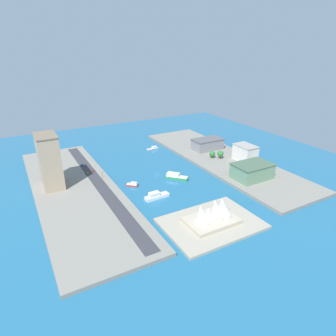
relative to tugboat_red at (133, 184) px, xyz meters
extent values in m
plane|color=#23668E|center=(-32.92, -13.91, -1.38)|extent=(440.00, 440.00, 0.00)
cube|color=gray|center=(-115.59, -13.91, 0.04)|extent=(70.00, 240.00, 2.84)
cube|color=gray|center=(49.76, -13.91, 0.04)|extent=(70.00, 240.00, 2.84)
cube|color=#A89E89|center=(-25.86, 88.26, -0.38)|extent=(70.61, 50.94, 2.00)
cube|color=#38383D|center=(27.91, -13.91, 1.53)|extent=(11.04, 228.00, 0.15)
cube|color=red|center=(0.36, -0.32, -0.61)|extent=(11.41, 11.00, 1.54)
cone|color=red|center=(4.70, -4.26, -0.61)|extent=(1.96, 1.96, 1.38)
cube|color=white|center=(-1.08, 0.97, 1.26)|extent=(6.40, 6.23, 2.21)
cube|color=beige|center=(0.36, -0.32, 0.21)|extent=(10.96, 10.56, 0.10)
cube|color=#999EA3|center=(-62.47, -83.58, -0.60)|extent=(15.74, 5.08, 1.56)
cone|color=#999EA3|center=(-54.27, -83.24, -0.60)|extent=(1.46, 1.46, 1.40)
cube|color=white|center=(-65.02, -83.69, 1.39)|extent=(6.20, 3.75, 2.43)
cube|color=beige|center=(-62.47, -83.58, 0.23)|extent=(15.11, 4.87, 0.10)
cube|color=silver|center=(-9.31, 32.56, 0.01)|extent=(22.14, 7.28, 2.78)
cone|color=silver|center=(-21.00, 32.08, 0.01)|extent=(2.60, 2.60, 2.50)
cube|color=white|center=(-6.53, 32.67, 3.13)|extent=(9.41, 5.53, 3.46)
cube|color=beige|center=(-9.31, 32.56, 1.45)|extent=(21.25, 6.98, 0.10)
cube|color=#2D8C4C|center=(-44.77, 6.78, -0.14)|extent=(20.49, 21.61, 2.49)
cone|color=#2D8C4C|center=(-52.66, 15.56, -0.14)|extent=(3.16, 3.16, 2.24)
cube|color=white|center=(-42.16, 3.88, 2.65)|extent=(12.72, 13.18, 3.08)
cube|color=beige|center=(-44.77, 6.78, 1.16)|extent=(19.67, 20.74, 0.10)
cube|color=tan|center=(66.11, -29.57, 25.58)|extent=(17.13, 27.50, 48.26)
cube|color=#7C6B55|center=(66.11, -29.57, 50.11)|extent=(17.81, 28.60, 0.80)
cube|color=silver|center=(-133.67, 6.72, 9.91)|extent=(16.89, 24.49, 16.91)
cube|color=#9D9992|center=(-133.67, 6.72, 18.76)|extent=(17.57, 25.47, 0.80)
cube|color=gray|center=(-119.51, -44.61, 7.70)|extent=(36.20, 20.54, 12.49)
cube|color=#59595C|center=(-119.51, -44.61, 14.35)|extent=(37.65, 21.36, 0.80)
cube|color=slate|center=(-106.25, 46.14, 8.51)|extent=(36.08, 24.76, 14.12)
cube|color=#47624A|center=(-106.25, 46.14, 15.97)|extent=(37.53, 25.75, 0.80)
cylinder|color=black|center=(25.36, -47.75, 1.93)|extent=(0.27, 0.65, 0.64)
cylinder|color=black|center=(23.73, -47.81, 1.93)|extent=(0.27, 0.65, 0.64)
cylinder|color=black|center=(25.25, -44.27, 1.93)|extent=(0.27, 0.65, 0.64)
cylinder|color=black|center=(23.62, -44.32, 1.93)|extent=(0.27, 0.65, 0.64)
cube|color=red|center=(24.49, -46.04, 2.18)|extent=(1.98, 5.03, 0.70)
cube|color=#262D38|center=(24.48, -45.79, 2.75)|extent=(1.69, 2.84, 0.45)
cylinder|color=black|center=(30.67, -42.13, 1.93)|extent=(0.27, 0.65, 0.64)
cylinder|color=black|center=(32.30, -42.09, 1.93)|extent=(0.27, 0.65, 0.64)
cylinder|color=black|center=(30.75, -45.39, 1.93)|extent=(0.27, 0.65, 0.64)
cylinder|color=black|center=(32.38, -45.35, 1.93)|extent=(0.27, 0.65, 0.64)
cube|color=yellow|center=(31.52, -43.74, 2.26)|extent=(1.94, 4.70, 0.87)
cube|color=#262D38|center=(31.53, -43.98, 2.93)|extent=(1.67, 2.65, 0.47)
cylinder|color=black|center=(30.23, -64.33, 1.93)|extent=(0.26, 0.65, 0.64)
cylinder|color=black|center=(32.01, -64.37, 1.93)|extent=(0.26, 0.65, 0.64)
cylinder|color=black|center=(30.15, -67.84, 1.93)|extent=(0.26, 0.65, 0.64)
cylinder|color=black|center=(31.93, -67.89, 1.93)|extent=(0.26, 0.65, 0.64)
cube|color=blue|center=(31.08, -66.11, 2.21)|extent=(2.10, 5.07, 0.77)
cube|color=#262D38|center=(31.08, -66.36, 2.84)|extent=(1.81, 2.85, 0.50)
cylinder|color=black|center=(21.32, -23.84, 4.21)|extent=(0.18, 0.18, 5.50)
cube|color=black|center=(21.32, -23.84, 7.46)|extent=(0.36, 0.36, 1.00)
sphere|color=red|center=(21.32, -23.84, 7.81)|extent=(0.24, 0.24, 0.24)
sphere|color=yellow|center=(21.32, -23.84, 7.46)|extent=(0.24, 0.24, 0.24)
sphere|color=green|center=(21.32, -23.84, 7.11)|extent=(0.24, 0.24, 0.24)
cube|color=#BCAD93|center=(-25.86, 88.26, 2.12)|extent=(38.13, 25.49, 3.00)
cone|color=white|center=(-35.52, 88.26, 11.00)|extent=(14.43, 11.96, 16.67)
cone|color=white|center=(-29.19, 88.26, 11.32)|extent=(13.30, 10.40, 17.19)
cone|color=white|center=(-22.65, 88.26, 8.72)|extent=(10.45, 9.25, 11.28)
cone|color=white|center=(-16.46, 88.26, 10.66)|extent=(13.20, 10.72, 15.85)
cylinder|color=brown|center=(-105.72, -16.44, 2.77)|extent=(0.50, 0.50, 2.63)
sphere|color=#2D7233|center=(-105.72, -16.44, 6.76)|extent=(6.69, 6.69, 6.69)
cylinder|color=brown|center=(-112.38, -10.08, 3.18)|extent=(0.50, 0.50, 3.45)
sphere|color=#2D7233|center=(-112.38, -10.08, 7.70)|extent=(6.99, 6.99, 6.99)
camera|label=1|loc=(90.60, 231.23, 121.16)|focal=30.99mm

